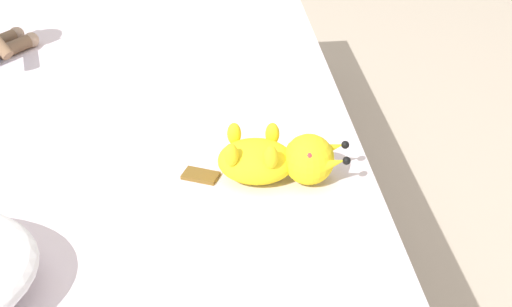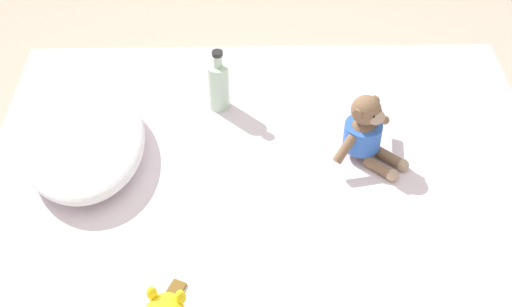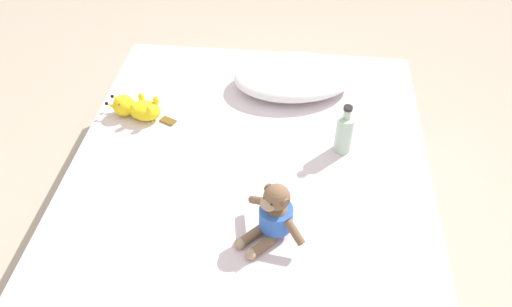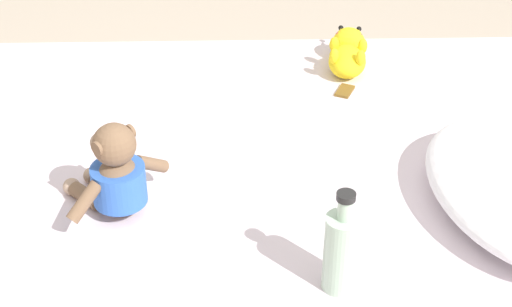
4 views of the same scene
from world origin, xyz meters
TOP-DOWN VIEW (x-y plane):
  - ground_plane at (0.00, 0.00)m, footprint 16.00×16.00m
  - bed at (0.00, 0.00)m, footprint 1.54×1.87m
  - plush_yellow_creature at (-0.56, 0.29)m, footprint 0.33×0.14m

SIDE VIEW (x-z plane):
  - ground_plane at x=0.00m, z-range 0.00..0.00m
  - bed at x=0.00m, z-range 0.00..0.40m
  - plush_yellow_creature at x=-0.56m, z-range 0.40..0.50m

